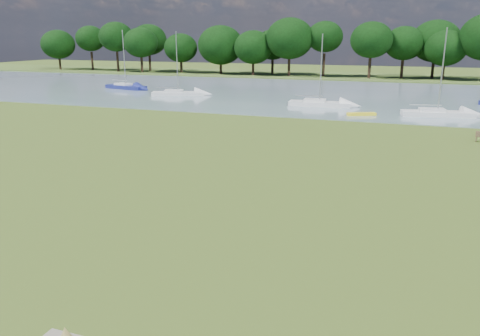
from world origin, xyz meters
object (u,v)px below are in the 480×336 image
(kayak, at_px, (361,114))
(sailboat_3, at_px, (125,86))
(sailboat_5, at_px, (437,112))
(sailboat_1, at_px, (319,102))
(sailboat_0, at_px, (177,92))

(kayak, bearing_deg, sailboat_3, 134.75)
(sailboat_3, xyz_separation_m, sailboat_5, (41.63, -11.21, -0.04))
(sailboat_1, relative_size, sailboat_3, 0.92)
(sailboat_0, bearing_deg, sailboat_3, 137.34)
(sailboat_1, bearing_deg, sailboat_0, 166.42)
(sailboat_3, distance_m, sailboat_5, 43.11)
(sailboat_1, xyz_separation_m, sailboat_3, (-29.80, 8.19, 0.03))
(sailboat_0, height_order, sailboat_5, sailboat_5)
(kayak, bearing_deg, sailboat_5, -8.43)
(kayak, height_order, sailboat_5, sailboat_5)
(kayak, distance_m, sailboat_1, 7.09)
(kayak, height_order, sailboat_0, sailboat_0)
(sailboat_1, height_order, sailboat_5, sailboat_5)
(kayak, xyz_separation_m, sailboat_5, (6.79, 1.96, 0.30))
(kayak, bearing_deg, sailboat_0, 135.96)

